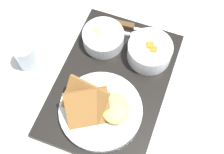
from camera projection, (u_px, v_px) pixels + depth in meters
name	position (u px, v px, depth m)	size (l,w,h in m)	color
ground_plane	(112.00, 85.00, 0.87)	(4.00, 4.00, 0.00)	silver
serving_tray	(112.00, 83.00, 0.86)	(0.44, 0.31, 0.02)	black
bowl_salad	(150.00, 51.00, 0.86)	(0.12, 0.12, 0.06)	silver
bowl_soup	(103.00, 37.00, 0.89)	(0.12, 0.12, 0.05)	silver
plate_main	(100.00, 109.00, 0.80)	(0.22, 0.22, 0.09)	silver
knife	(128.00, 26.00, 0.93)	(0.03, 0.16, 0.02)	silver
spoon	(132.00, 35.00, 0.92)	(0.04, 0.16, 0.01)	silver
glass_water	(27.00, 56.00, 0.87)	(0.06, 0.06, 0.09)	silver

